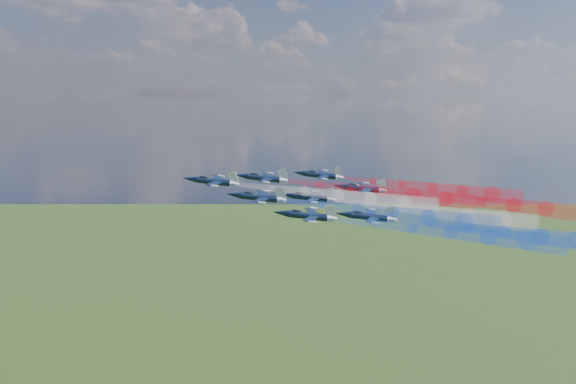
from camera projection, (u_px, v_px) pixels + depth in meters
jet_lead at (213, 181)px, 160.97m from camera, size 16.66×16.56×5.90m
trail_lead at (338, 196)px, 159.97m from camera, size 36.96×31.36×9.45m
jet_inner_left at (259, 197)px, 150.03m from camera, size 16.66×16.56×5.90m
trail_inner_left at (393, 213)px, 149.03m from camera, size 36.96×31.36×9.45m
jet_inner_right at (264, 178)px, 170.05m from camera, size 16.66×16.56×5.90m
trail_inner_right at (382, 192)px, 169.05m from camera, size 36.96×31.36×9.45m
jet_outer_left at (308, 216)px, 140.66m from camera, size 16.66×16.56×5.90m
trail_outer_left at (451, 232)px, 139.66m from camera, size 36.96×31.36×9.45m
jet_center_third at (310, 198)px, 160.17m from camera, size 16.66×16.56×5.90m
trail_center_third at (436, 212)px, 159.17m from camera, size 36.96×31.36×9.45m
jet_outer_right at (321, 175)px, 180.09m from camera, size 16.66×16.56×5.90m
trail_outer_right at (432, 188)px, 179.10m from camera, size 36.96×31.36×9.45m
jet_rear_left at (369, 217)px, 148.59m from camera, size 16.66×16.56×5.90m
trail_rear_left at (504, 232)px, 147.59m from camera, size 36.96×31.36×9.45m
jet_rear_right at (362, 189)px, 168.89m from camera, size 16.66×16.56×5.90m
trail_rear_right at (482, 202)px, 167.90m from camera, size 36.96×31.36×9.45m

